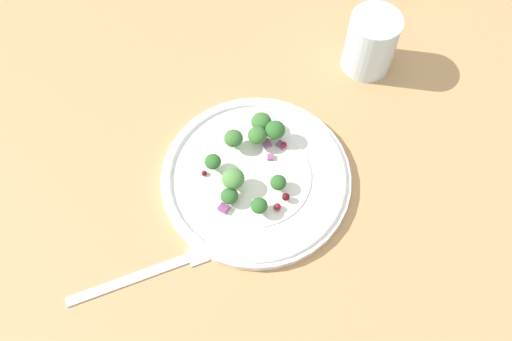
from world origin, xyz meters
TOP-DOWN VIEW (x-y plane):
  - ground_plane at (0.00, 0.00)cm, footprint 180.00×180.00cm
  - plate at (-1.37, 1.19)cm, footprint 24.77×24.77cm
  - dressing_pool at (-1.37, 1.19)cm, footprint 14.36×14.36cm
  - broccoli_floret_0 at (-2.07, 8.28)cm, footprint 2.71×2.71cm
  - broccoli_floret_1 at (-6.96, 1.10)cm, footprint 2.13×2.13cm
  - broccoli_floret_2 at (-3.83, -0.94)cm, footprint 2.84×2.84cm
  - broccoli_floret_3 at (-3.90, -2.95)cm, footprint 2.21×2.21cm
  - broccoli_floret_4 at (1.73, -0.05)cm, footprint 2.06×2.06cm
  - broccoli_floret_5 at (-2.13, 5.87)cm, footprint 2.50×2.50cm
  - broccoli_floret_6 at (-0.10, 7.07)cm, footprint 2.65×2.65cm
  - broccoli_floret_7 at (-0.46, -3.66)cm, footprint 2.10×2.10cm
  - broccoli_floret_8 at (-5.10, 4.89)cm, footprint 2.47×2.47cm
  - cranberry_0 at (1.41, 6.09)cm, footprint 0.83×0.83cm
  - cranberry_1 at (2.16, -2.92)cm, footprint 0.94×0.94cm
  - cranberry_2 at (-7.97, -0.18)cm, footprint 0.72×0.72cm
  - cranberry_3 at (2.99, -1.51)cm, footprint 0.99×0.99cm
  - onion_bit_0 at (-4.39, -4.36)cm, footprint 1.46×1.38cm
  - onion_bit_1 at (-0.24, 4.06)cm, footprint 0.95×0.94cm
  - onion_bit_2 at (-0.90, 6.04)cm, footprint 1.59×1.63cm
  - onion_bit_3 at (1.03, 6.23)cm, footprint 1.48×1.38cm
  - fork at (-11.16, -13.44)cm, footprint 16.65×11.52cm
  - water_glass at (10.71, 23.44)cm, footprint 7.18×7.18cm

SIDE VIEW (x-z plane):
  - ground_plane at x=0.00cm, z-range -2.00..0.00cm
  - fork at x=-11.16cm, z-range 0.00..0.50cm
  - plate at x=-1.37cm, z-range 0.01..1.71cm
  - dressing_pool at x=-1.37cm, z-range 1.20..1.40cm
  - onion_bit_2 at x=-0.90cm, z-range 1.23..1.83cm
  - onion_bit_3 at x=1.03cm, z-range 1.38..1.79cm
  - onion_bit_1 at x=-0.24cm, z-range 1.39..1.88cm
  - cranberry_2 at x=-7.97cm, z-range 1.33..2.05cm
  - onion_bit_0 at x=-4.39cm, z-range 1.58..2.11cm
  - cranberry_0 at x=1.41cm, z-range 1.50..2.33cm
  - cranberry_1 at x=2.16cm, z-range 1.49..2.43cm
  - cranberry_3 at x=2.99cm, z-range 1.77..2.76cm
  - broccoli_floret_3 at x=-3.90cm, z-range 1.48..3.71cm
  - broccoli_floret_4 at x=1.73cm, z-range 1.76..3.84cm
  - broccoli_floret_7 at x=-0.46cm, z-range 1.89..4.01cm
  - broccoli_floret_0 at x=-2.07cm, z-range 1.73..4.47cm
  - broccoli_floret_1 at x=-6.96cm, z-range 2.05..4.21cm
  - broccoli_floret_8 at x=-5.10cm, z-range 2.09..4.59cm
  - broccoli_floret_5 at x=-2.13cm, z-range 2.21..4.74cm
  - broccoli_floret_2 at x=-3.83cm, z-range 2.09..4.97cm
  - broccoli_floret_6 at x=-0.10cm, z-range 2.25..4.93cm
  - water_glass at x=10.71cm, z-range 0.00..9.11cm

